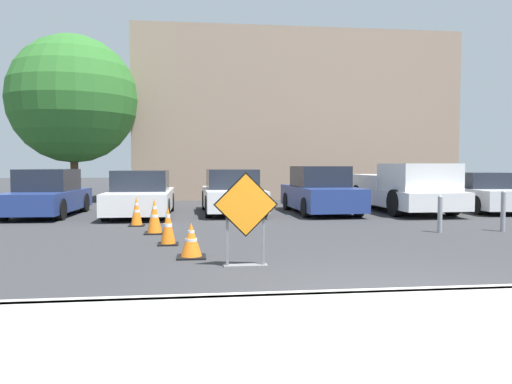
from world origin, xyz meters
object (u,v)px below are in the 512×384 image
Objects in this scene: traffic_cone_nearest at (191,241)px; bollard_second at (503,210)px; traffic_cone_fourth at (136,211)px; parked_car_third at (232,193)px; traffic_cone_second at (168,226)px; parked_car_fifth at (483,193)px; bollard_nearest at (440,213)px; parked_car_second at (141,195)px; pickup_truck at (406,190)px; traffic_cone_third at (154,216)px; road_closed_sign at (246,214)px; parked_car_fourth at (320,192)px; parked_car_nearest at (47,195)px.

bollard_second is at bearing 18.81° from traffic_cone_nearest.
traffic_cone_fourth is at bearing 107.31° from traffic_cone_nearest.
parked_car_third reaches higher than traffic_cone_fourth.
traffic_cone_fourth is 0.79× the size of bollard_second.
traffic_cone_second is 0.18× the size of parked_car_fifth.
parked_car_third reaches higher than bollard_nearest.
parked_car_second is 5.04× the size of bollard_nearest.
parked_car_fifth is 5.71m from bollard_second.
bollard_second is (0.30, -4.88, -0.23)m from pickup_truck.
parked_car_fifth is 4.51× the size of bollard_second.
traffic_cone_third is 0.93× the size of bollard_nearest.
parked_car_third is 6.99m from bollard_nearest.
parked_car_fourth is (3.31, 8.35, -0.13)m from road_closed_sign.
parked_car_second is 5.78m from parked_car_fourth.
traffic_cone_fourth is 0.18× the size of parked_car_fourth.
bollard_nearest is at bearing 23.47° from traffic_cone_nearest.
bollard_second is at bearing 27.33° from road_closed_sign.
pickup_truck reaches higher than traffic_cone_third.
traffic_cone_second is 1.02× the size of traffic_cone_fourth.
parked_car_nearest reaches higher than bollard_nearest.
bollard_nearest is at bearing 9.61° from traffic_cone_second.
parked_car_fifth is 6.59m from bollard_nearest.
parked_car_second is (-0.75, 4.29, 0.24)m from traffic_cone_third.
parked_car_nearest is at bearing -3.03° from parked_car_fourth.
road_closed_sign is 5.99m from traffic_cone_fourth.
road_closed_sign is at bearing 106.66° from parked_car_second.
road_closed_sign is 0.34× the size of parked_car_third.
parked_car_fifth is at bearing 50.63° from bollard_nearest.
traffic_cone_nearest is 0.14× the size of parked_car_fourth.
traffic_cone_nearest is 0.77× the size of traffic_cone_second.
pickup_truck is 6.37× the size of bollard_nearest.
pickup_truck is at bearing 75.19° from bollard_nearest.
parked_car_fifth is at bearing 14.49° from traffic_cone_fourth.
traffic_cone_nearest is at bearing 41.13° from parked_car_fifth.
road_closed_sign is 1.50× the size of bollard_second.
bollard_second is (3.20, -4.99, -0.18)m from parked_car_fourth.
parked_car_second is at bearing -0.93° from pickup_truck.
pickup_truck is at bearing 7.99° from parked_car_fifth.
road_closed_sign is at bearing -145.65° from bollard_nearest.
traffic_cone_second is 3.35m from traffic_cone_fourth.
parked_car_fourth is at bearing 171.82° from parked_car_third.
parked_car_fifth is at bearing -178.98° from parked_car_second.
road_closed_sign reaches higher than traffic_cone_fourth.
traffic_cone_third is 8.25m from bollard_second.
parked_car_nearest reaches higher than bollard_second.
traffic_cone_second is at bearing -72.97° from traffic_cone_fourth.
traffic_cone_third is at bearing 174.85° from bollard_nearest.
traffic_cone_third is 4.36m from parked_car_second.
parked_car_second reaches higher than traffic_cone_nearest.
pickup_truck is (8.51, 2.73, 0.37)m from traffic_cone_fourth.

